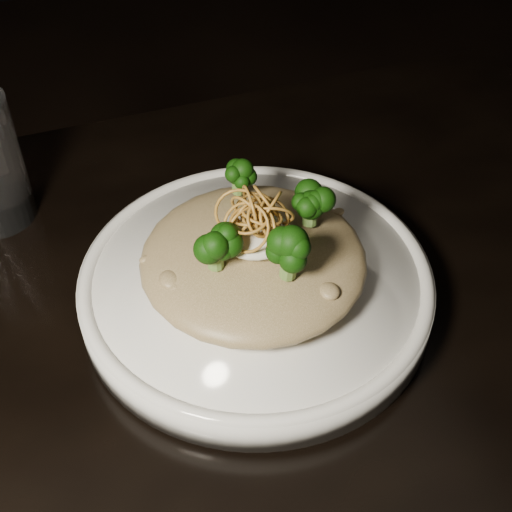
{
  "coord_description": "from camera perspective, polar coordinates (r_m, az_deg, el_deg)",
  "views": [
    {
      "loc": [
        -0.05,
        -0.34,
        1.23
      ],
      "look_at": [
        0.1,
        0.07,
        0.81
      ],
      "focal_mm": 50.0,
      "sensor_mm": 36.0,
      "label": 1
    }
  ],
  "objects": [
    {
      "name": "risotto",
      "position": [
        0.61,
        -0.22,
        -0.24
      ],
      "size": [
        0.19,
        0.19,
        0.04
      ],
      "primitive_type": "ellipsoid",
      "color": "brown",
      "rests_on": "plate"
    },
    {
      "name": "broccoli",
      "position": [
        0.58,
        0.28,
        3.35
      ],
      "size": [
        0.14,
        0.14,
        0.05
      ],
      "primitive_type": null,
      "color": "black",
      "rests_on": "risotto"
    },
    {
      "name": "table",
      "position": [
        0.66,
        -6.12,
        -14.56
      ],
      "size": [
        1.1,
        0.8,
        0.75
      ],
      "color": "black",
      "rests_on": "ground"
    },
    {
      "name": "cheese",
      "position": [
        0.59,
        -0.08,
        1.8
      ],
      "size": [
        0.06,
        0.06,
        0.02
      ],
      "primitive_type": "ellipsoid",
      "color": "white",
      "rests_on": "risotto"
    },
    {
      "name": "shallots",
      "position": [
        0.57,
        0.05,
        3.68
      ],
      "size": [
        0.06,
        0.06,
        0.04
      ],
      "primitive_type": null,
      "color": "brown",
      "rests_on": "cheese"
    },
    {
      "name": "plate",
      "position": [
        0.64,
        0.0,
        -2.5
      ],
      "size": [
        0.31,
        0.31,
        0.03
      ],
      "primitive_type": "cylinder",
      "color": "white",
      "rests_on": "table"
    }
  ]
}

